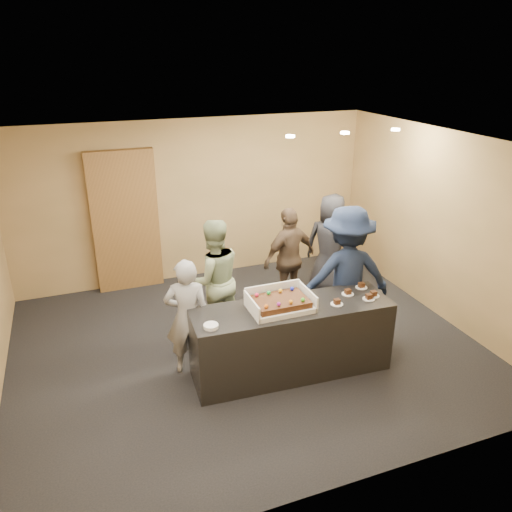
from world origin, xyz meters
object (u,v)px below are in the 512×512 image
at_px(person_sage_man, 213,280).
at_px(person_dark_suit, 330,245).
at_px(person_navy_man, 346,275).
at_px(person_brown_extra, 289,258).
at_px(sheet_cake, 280,301).
at_px(serving_counter, 291,339).
at_px(cake_box, 279,304).
at_px(plate_stack, 211,326).
at_px(person_server_grey, 188,317).
at_px(storage_cabinet, 125,222).

distance_m(person_sage_man, person_dark_suit, 2.20).
distance_m(person_navy_man, person_dark_suit, 1.41).
xyz_separation_m(person_sage_man, person_brown_extra, (1.32, 0.44, -0.06)).
relative_size(sheet_cake, person_sage_man, 0.37).
distance_m(serving_counter, sheet_cake, 0.57).
bearing_deg(person_navy_man, cake_box, 31.76).
distance_m(cake_box, plate_stack, 0.89).
height_order(person_brown_extra, person_dark_suit, person_dark_suit).
relative_size(plate_stack, person_brown_extra, 0.10).
bearing_deg(serving_counter, person_brown_extra, 69.97).
bearing_deg(serving_counter, person_dark_suit, 53.49).
bearing_deg(sheet_cake, person_navy_man, 21.80).
bearing_deg(person_server_grey, sheet_cake, 171.49).
relative_size(cake_box, person_dark_suit, 0.44).
bearing_deg(sheet_cake, person_dark_suit, 47.45).
xyz_separation_m(person_sage_man, person_navy_man, (1.62, -0.70, 0.10)).
distance_m(sheet_cake, person_sage_man, 1.26).
bearing_deg(storage_cabinet, serving_counter, -64.07).
height_order(cake_box, person_navy_man, person_navy_man).
relative_size(plate_stack, person_server_grey, 0.11).
height_order(storage_cabinet, person_server_grey, storage_cabinet).
height_order(storage_cabinet, plate_stack, storage_cabinet).
bearing_deg(storage_cabinet, plate_stack, -81.47).
distance_m(cake_box, person_navy_man, 1.22).
bearing_deg(serving_counter, cake_box, 173.26).
height_order(storage_cabinet, cake_box, storage_cabinet).
distance_m(person_sage_man, person_brown_extra, 1.39).
height_order(plate_stack, person_server_grey, person_server_grey).
distance_m(serving_counter, cake_box, 0.52).
bearing_deg(plate_stack, person_server_grey, 102.83).
bearing_deg(plate_stack, person_brown_extra, 45.15).
bearing_deg(storage_cabinet, person_sage_man, -65.74).
xyz_separation_m(plate_stack, person_sage_man, (0.40, 1.28, -0.07)).
bearing_deg(serving_counter, plate_stack, -169.71).
bearing_deg(serving_counter, person_server_grey, 162.03).
relative_size(person_server_grey, person_brown_extra, 0.95).
bearing_deg(sheet_cake, person_server_grey, 155.90).
relative_size(serving_counter, person_navy_man, 1.27).
relative_size(sheet_cake, person_server_grey, 0.42).
height_order(sheet_cake, person_dark_suit, person_dark_suit).
relative_size(cake_box, person_sage_man, 0.43).
relative_size(serving_counter, person_brown_extra, 1.52).
xyz_separation_m(sheet_cake, person_sage_man, (-0.48, 1.15, -0.15)).
xyz_separation_m(sheet_cake, person_navy_man, (1.14, 0.46, -0.05)).
xyz_separation_m(cake_box, sheet_cake, (-0.00, -0.03, 0.05)).
distance_m(sheet_cake, person_brown_extra, 1.82).
relative_size(person_sage_man, person_brown_extra, 1.07).
xyz_separation_m(cake_box, person_brown_extra, (0.84, 1.57, -0.16)).
xyz_separation_m(serving_counter, storage_cabinet, (-1.51, 3.12, 0.70)).
bearing_deg(person_navy_man, storage_cabinet, -35.61).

